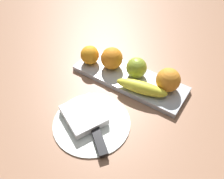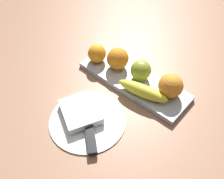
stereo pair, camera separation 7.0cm
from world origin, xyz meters
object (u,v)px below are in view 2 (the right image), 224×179
orange_near_apple (118,59)px  knife (90,134)px  apple (141,71)px  orange_near_banana (171,86)px  banana (142,91)px  dinner_plate (88,120)px  fruit_tray (133,80)px  orange_center (97,53)px  folded_napkin (81,111)px

orange_near_apple → knife: (-0.12, 0.25, -0.04)m
apple → orange_near_banana: 0.11m
banana → knife: banana is taller
dinner_plate → fruit_tray: bearing=-90.0°
orange_center → knife: bearing=130.7°
banana → knife: size_ratio=1.04×
dinner_plate → knife: size_ratio=1.43×
dinner_plate → folded_napkin: size_ratio=1.87×
orange_near_banana → orange_center: bearing=6.1°
fruit_tray → knife: (-0.05, 0.24, 0.00)m
dinner_plate → orange_near_apple: bearing=-70.7°
apple → folded_napkin: size_ratio=0.57×
fruit_tray → orange_near_banana: orange_near_banana is taller
apple → knife: size_ratio=0.44×
orange_center → knife: 0.31m
fruit_tray → orange_near_banana: bearing=-172.2°
orange_center → knife: orange_center is taller
orange_near_banana → knife: size_ratio=0.48×
orange_center → fruit_tray: bearing=-175.3°
orange_center → apple: bearing=-170.1°
apple → knife: 0.27m
fruit_tray → apple: bearing=-133.6°
fruit_tray → orange_near_banana: size_ratio=5.11×
knife → fruit_tray: bearing=-41.7°
orange_near_banana → apple: bearing=0.2°
fruit_tray → folded_napkin: bearing=82.5°
banana → orange_center: bearing=161.3°
banana → orange_near_banana: bearing=32.5°
orange_near_apple → knife: 0.28m
banana → dinner_plate: bearing=-122.5°
orange_near_apple → dinner_plate: size_ratio=0.34×
fruit_tray → apple: size_ratio=5.67×
fruit_tray → orange_near_banana: (-0.13, -0.02, 0.05)m
orange_center → orange_near_apple: bearing=-164.4°
apple → knife: bearing=96.4°
orange_near_apple → dinner_plate: orange_near_apple is taller
banana → orange_center: size_ratio=2.50×
orange_near_apple → orange_center: orange_near_apple is taller
folded_napkin → knife: folded_napkin is taller
folded_napkin → apple: bearing=-100.9°
banana → folded_napkin: (0.09, 0.17, -0.02)m
orange_near_banana → knife: (0.08, 0.26, -0.04)m
orange_near_apple → orange_near_banana: same height
orange_near_banana → folded_napkin: orange_near_banana is taller
apple → orange_center: size_ratio=1.05×
fruit_tray → orange_near_apple: size_ratio=5.14×
apple → orange_near_apple: size_ratio=0.91×
orange_near_banana → banana: bearing=44.0°
fruit_tray → dinner_plate: 0.21m
apple → banana: bearing=131.0°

